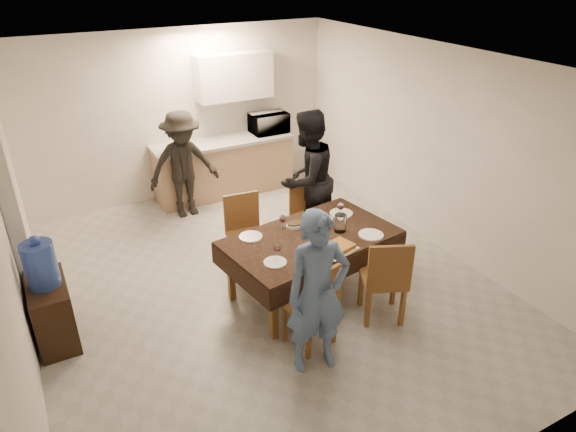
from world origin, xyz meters
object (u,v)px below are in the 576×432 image
at_px(microwave, 269,123).
at_px(savoury_tart, 337,248).
at_px(water_pitcher, 340,223).
at_px(person_near, 318,294).
at_px(dining_table, 311,239).
at_px(person_far, 307,179).
at_px(water_jug, 40,265).
at_px(wine_bottle, 305,223).
at_px(console, 53,312).
at_px(person_kitchen, 183,165).

bearing_deg(microwave, savoury_tart, 75.41).
xyz_separation_m(water_pitcher, person_near, (-0.90, -1.00, -0.02)).
distance_m(dining_table, person_far, 1.20).
xyz_separation_m(water_jug, person_far, (3.26, 0.55, 0.02)).
bearing_deg(water_pitcher, wine_bottle, 165.96).
xyz_separation_m(console, water_pitcher, (3.06, -0.55, 0.50)).
bearing_deg(wine_bottle, savoury_tart, -70.77).
bearing_deg(person_kitchen, person_near, -88.80).
relative_size(wine_bottle, person_near, 0.19).
height_order(console, person_kitchen, person_kitchen).
xyz_separation_m(dining_table, wine_bottle, (-0.05, 0.05, 0.19)).
height_order(savoury_tart, person_near, person_near).
bearing_deg(water_jug, dining_table, -10.48).
bearing_deg(wine_bottle, microwave, 70.84).
bearing_deg(water_jug, water_pitcher, -10.21).
bearing_deg(microwave, water_pitcher, 78.28).
height_order(water_jug, wine_bottle, water_jug).
distance_m(savoury_tart, person_far, 1.51).
distance_m(water_jug, water_pitcher, 3.11).
height_order(water_pitcher, person_far, person_far).
height_order(dining_table, console, dining_table).
distance_m(water_jug, savoury_tart, 2.94).
height_order(dining_table, wine_bottle, wine_bottle).
bearing_deg(wine_bottle, water_jug, 170.37).
distance_m(water_pitcher, person_kitchen, 2.83).
xyz_separation_m(microwave, person_far, (-0.44, -2.00, -0.15)).
relative_size(person_near, person_kitchen, 1.02).
relative_size(dining_table, person_far, 1.11).
distance_m(water_pitcher, microwave, 3.18).
relative_size(console, savoury_tart, 1.83).
height_order(person_near, person_far, person_far).
distance_m(person_near, person_kitchen, 3.65).
bearing_deg(wine_bottle, dining_table, -45.00).
distance_m(wine_bottle, microwave, 3.18).
xyz_separation_m(water_jug, microwave, (3.70, 2.55, 0.17)).
bearing_deg(water_pitcher, microwave, 78.28).
height_order(console, water_pitcher, water_pitcher).
bearing_deg(person_far, savoury_tart, 51.92).
height_order(wine_bottle, person_far, person_far).
height_order(dining_table, water_pitcher, water_pitcher).
relative_size(water_jug, water_pitcher, 2.22).
height_order(person_near, person_kitchen, person_near).
relative_size(water_jug, person_near, 0.28).
height_order(water_jug, water_pitcher, water_jug).
distance_m(console, person_near, 2.70).
bearing_deg(microwave, water_jug, 34.59).
height_order(wine_bottle, microwave, microwave).
bearing_deg(console, person_kitchen, 45.29).
bearing_deg(savoury_tart, water_jug, 162.58).
height_order(water_jug, savoury_tart, water_jug).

